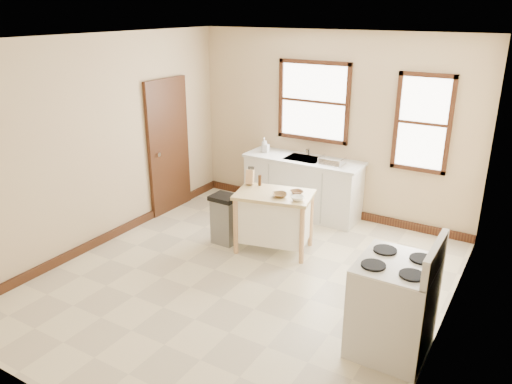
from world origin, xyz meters
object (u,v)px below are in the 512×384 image
Objects in this scene: pepper_grinder at (260,180)px; gas_stove at (394,294)px; bowl_b at (297,192)px; trash_bin at (225,219)px; soap_bottle_b at (266,146)px; dish_rack at (332,161)px; soap_bottle_a at (264,145)px; bowl_c at (297,198)px; kitchen_island at (274,222)px; knife_block at (250,178)px; bowl_a at (280,195)px.

pepper_grinder is 0.13× the size of gas_stove.
bowl_b is 1.10m from trash_bin.
soap_bottle_b is 0.16× the size of gas_stove.
dish_rack is at bearing 89.08° from bowl_b.
pepper_grinder is (0.60, -1.15, -0.15)m from soap_bottle_a.
soap_bottle_b is 0.52× the size of dish_rack.
soap_bottle_a is 0.33× the size of trash_bin.
dish_rack is 2.18× the size of bowl_b.
soap_bottle_a is 1.55× the size of pepper_grinder.
pepper_grinder is at bearing -80.14° from soap_bottle_a.
bowl_c is at bearing 6.23° from trash_bin.
kitchen_island is 0.58m from bowl_c.
soap_bottle_b is at bearing 99.01° from trash_bin.
soap_bottle_b is 1.63m from trash_bin.
dish_rack is 0.36× the size of kitchen_island.
bowl_b is at bearing -101.59° from dish_rack.
dish_rack is 3.06m from gas_stove.
knife_block is 0.72m from bowl_b.
pepper_grinder is at bearing 140.35° from kitchen_island.
pepper_grinder is at bearing 148.28° from gas_stove.
gas_stove is at bearing -39.03° from bowl_b.
soap_bottle_a is at bearing 166.75° from dish_rack.
soap_bottle_a is at bearing -171.10° from soap_bottle_b.
soap_bottle_a is 1.64m from trash_bin.
bowl_b is at bearing 140.97° from gas_stove.
trash_bin is (-0.23, -0.29, -0.56)m from knife_block.
bowl_a is 0.27× the size of trash_bin.
pepper_grinder is at bearing 177.67° from bowl_b.
gas_stove is at bearing -59.21° from soap_bottle_a.
bowl_b is (1.14, -1.18, -0.18)m from soap_bottle_b.
bowl_a reaches higher than kitchen_island.
knife_block is 1.21× the size of bowl_b.
soap_bottle_b is 1.27m from knife_block.
kitchen_island is (0.88, -1.31, -0.61)m from soap_bottle_b.
soap_bottle_b is 1.16m from dish_rack.
pepper_grinder is (0.14, 0.03, -0.03)m from knife_block.
bowl_c is 1.17m from trash_bin.
kitchen_island is 0.70m from trash_bin.
pepper_grinder is 0.78× the size of bowl_a.
knife_block is at bearing -133.53° from dish_rack.
bowl_c reaches higher than kitchen_island.
trash_bin is 0.58× the size of gas_stove.
kitchen_island is at bearing 168.95° from bowl_c.
soap_bottle_b is 1.29m from pepper_grinder.
kitchen_island is 4.98× the size of knife_block.
bowl_b is (1.17, -1.17, -0.20)m from soap_bottle_a.
knife_block reaches higher than trash_bin.
soap_bottle_a is at bearing 126.81° from bowl_a.
gas_stove is (2.86, -2.57, -0.41)m from soap_bottle_b.
knife_block is at bearing -73.65° from soap_bottle_b.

